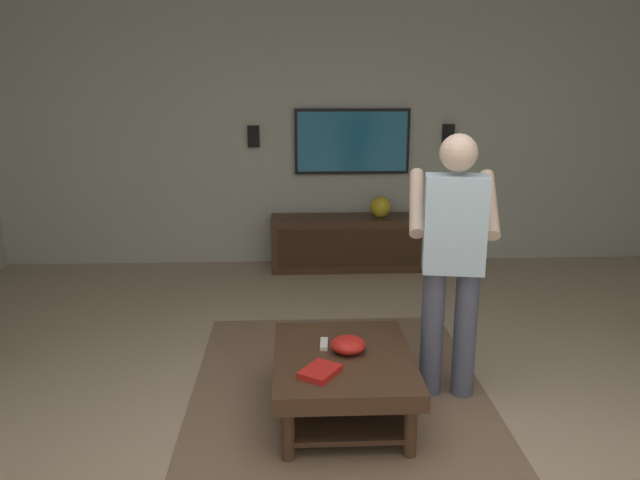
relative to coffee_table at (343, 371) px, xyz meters
The scene contains 13 objects.
ground_plane 0.64m from the coffee_table, 163.16° to the right, with size 9.11×9.11×0.00m, color tan.
wall_back_tv 3.49m from the coffee_table, ahead, with size 0.10×7.23×2.82m, color #B2B7AD.
area_rug 0.35m from the coffee_table, ahead, with size 2.62×1.86×0.01m, color #7A604C.
coffee_table is the anchor object (origin of this frame).
media_console 2.99m from the coffee_table, ahead, with size 0.45×1.70×0.55m.
tv 3.38m from the coffee_table, ahead, with size 0.05×1.20×0.67m.
person_standing 0.97m from the coffee_table, 68.81° to the right, with size 0.60×0.60×1.64m.
bowl 0.16m from the coffee_table, 43.38° to the right, with size 0.21×0.21×0.09m, color red.
remote_white 0.20m from the coffee_table, 39.38° to the left, with size 0.15×0.04×0.02m, color white.
book 0.31m from the coffee_table, 149.17° to the left, with size 0.22×0.16×0.04m, color red.
vase_round 3.03m from the coffee_table, 11.95° to the right, with size 0.22×0.22×0.22m, color gold.
wall_speaker_left 3.66m from the coffee_table, 22.86° to the right, with size 0.06×0.12×0.22m, color black.
wall_speaker_right 3.46m from the coffee_table, 11.84° to the left, with size 0.06×0.12×0.22m, color black.
Camera 1 is at (-2.75, 0.45, 1.95)m, focal length 34.94 mm.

